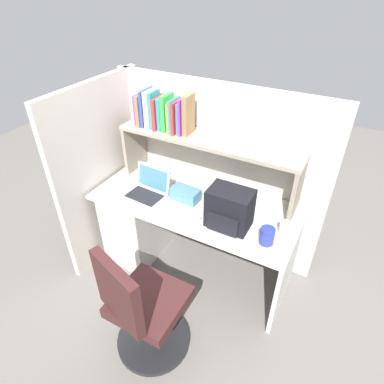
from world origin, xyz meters
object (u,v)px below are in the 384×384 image
paper_cup (284,228)px  tissue_box (185,194)px  laptop (148,190)px  computer_mouse (194,219)px  backpack (229,209)px  office_chair (143,312)px  snack_canister (267,236)px

paper_cup → tissue_box: (-0.78, 0.02, 0.00)m
laptop → computer_mouse: 0.49m
backpack → paper_cup: 0.39m
computer_mouse → office_chair: size_ratio=0.11×
laptop → tissue_box: laptop is taller
paper_cup → tissue_box: size_ratio=0.44×
paper_cup → snack_canister: 0.16m
laptop → paper_cup: laptop is taller
paper_cup → office_chair: bearing=-129.6°
computer_mouse → laptop: bearing=-177.9°
laptop → office_chair: bearing=-59.6°
laptop → computer_mouse: (0.47, -0.11, -0.03)m
laptop → tissue_box: 0.30m
tissue_box → office_chair: 0.90m
computer_mouse → snack_canister: 0.52m
snack_canister → backpack: bearing=171.1°
computer_mouse → paper_cup: 0.62m
backpack → snack_canister: size_ratio=2.54×
laptop → paper_cup: size_ratio=3.39×
laptop → computer_mouse: bearing=-13.5°
computer_mouse → tissue_box: tissue_box is taller
backpack → office_chair: bearing=-112.0°
snack_canister → computer_mouse: bearing=-176.4°
laptop → tissue_box: size_ratio=1.48×
backpack → tissue_box: backpack is taller
tissue_box → snack_canister: snack_canister is taller
computer_mouse → paper_cup: size_ratio=1.08×
backpack → laptop: bearing=177.2°
backpack → office_chair: backpack is taller
backpack → computer_mouse: size_ratio=2.88×
laptop → backpack: (0.70, -0.03, 0.09)m
computer_mouse → snack_canister: bearing=19.2°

